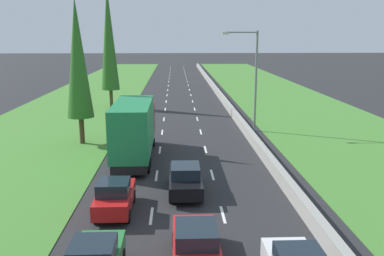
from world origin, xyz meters
TOP-DOWN VIEW (x-y plane):
  - ground_plane at (0.00, 60.00)m, footprint 300.00×300.00m
  - grass_verge_left at (-12.65, 60.00)m, footprint 14.00×140.00m
  - grass_verge_right at (14.35, 60.00)m, footprint 14.00×140.00m
  - median_barrier at (5.70, 60.00)m, footprint 0.44×120.00m
  - lane_markings at (0.00, 60.00)m, footprint 3.64×116.00m
  - red_sedan_centre_lane at (0.20, 16.46)m, footprint 1.82×4.50m
  - red_hatchback_left_lane at (-3.57, 21.49)m, footprint 1.74×3.90m
  - black_sedan_centre_lane at (-0.01, 24.01)m, footprint 1.82×4.50m
  - green_box_truck_left_lane at (-3.41, 30.68)m, footprint 2.46×9.40m
  - poplar_tree_second at (-8.09, 35.22)m, footprint 2.09×2.09m
  - poplar_tree_third at (-8.30, 52.63)m, footprint 2.16×2.16m
  - street_light_mast at (6.34, 39.17)m, footprint 3.20×0.28m

SIDE VIEW (x-z plane):
  - ground_plane at x=0.00m, z-range 0.00..0.00m
  - lane_markings at x=0.00m, z-range 0.00..0.01m
  - grass_verge_left at x=-12.65m, z-range 0.00..0.04m
  - grass_verge_right at x=14.35m, z-range 0.00..0.04m
  - median_barrier at x=5.70m, z-range 0.00..0.85m
  - red_sedan_centre_lane at x=0.20m, z-range -0.01..1.63m
  - black_sedan_centre_lane at x=-0.01m, z-range -0.01..1.63m
  - red_hatchback_left_lane at x=-3.57m, z-range -0.02..1.70m
  - green_box_truck_left_lane at x=-3.41m, z-range 0.09..4.27m
  - street_light_mast at x=6.34m, z-range 0.73..9.73m
  - poplar_tree_second at x=-8.09m, z-range 1.05..12.55m
  - poplar_tree_third at x=-8.30m, z-range 1.05..15.43m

